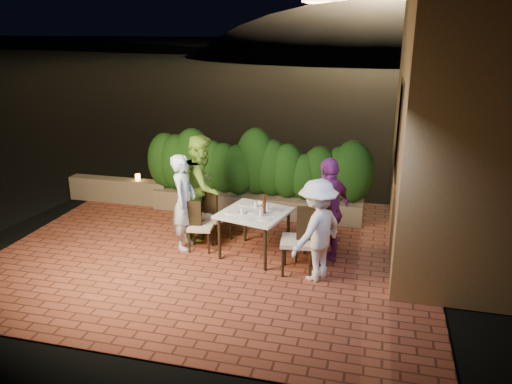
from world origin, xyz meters
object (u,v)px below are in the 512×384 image
(dining_table, at_px, (254,233))
(diner_blue, at_px, (184,202))
(chair_left_front, at_px, (201,226))
(diner_white, at_px, (317,230))
(parapet_lamp, at_px, (138,177))
(chair_right_back, at_px, (311,233))
(beer_bottle, at_px, (264,204))
(diner_purple, at_px, (329,211))
(bowl, at_px, (258,204))
(chair_right_front, at_px, (298,240))
(diner_green, at_px, (202,187))
(chair_left_back, at_px, (217,216))

(dining_table, xyz_separation_m, diner_blue, (-1.21, 0.02, 0.43))
(diner_blue, bearing_deg, dining_table, -95.21)
(chair_left_front, height_order, diner_white, diner_white)
(diner_white, bearing_deg, parapet_lamp, -90.04)
(chair_left_front, height_order, chair_right_back, chair_right_back)
(beer_bottle, xyz_separation_m, diner_purple, (1.01, 0.05, -0.05))
(bowl, relative_size, chair_left_front, 0.22)
(bowl, relative_size, diner_blue, 0.12)
(chair_right_front, bearing_deg, bowl, -49.28)
(diner_blue, bearing_deg, diner_green, -17.37)
(chair_right_back, xyz_separation_m, diner_white, (0.16, -0.58, 0.30))
(chair_right_back, xyz_separation_m, diner_green, (-2.00, 0.53, 0.46))
(diner_blue, distance_m, diner_white, 2.36)
(chair_right_front, relative_size, parapet_lamp, 7.59)
(chair_right_back, height_order, diner_white, diner_white)
(chair_right_back, height_order, diner_blue, diner_blue)
(bowl, relative_size, parapet_lamp, 1.34)
(chair_right_front, xyz_separation_m, diner_purple, (0.40, 0.45, 0.32))
(chair_right_front, bearing_deg, diner_blue, -18.85)
(chair_right_front, xyz_separation_m, diner_blue, (-1.99, 0.45, 0.27))
(parapet_lamp, bearing_deg, diner_white, -30.48)
(beer_bottle, distance_m, diner_blue, 1.38)
(chair_left_back, relative_size, diner_blue, 0.55)
(chair_right_front, relative_size, diner_white, 0.70)
(diner_green, bearing_deg, chair_left_back, -116.50)
(chair_right_back, distance_m, diner_green, 2.12)
(chair_right_front, distance_m, diner_purple, 0.68)
(dining_table, xyz_separation_m, chair_left_front, (-0.92, -0.02, 0.05))
(dining_table, bearing_deg, parapet_lamp, 148.32)
(diner_white, bearing_deg, bowl, -97.86)
(diner_purple, bearing_deg, chair_right_back, -63.26)
(parapet_lamp, bearing_deg, bowl, -27.25)
(beer_bottle, xyz_separation_m, diner_blue, (-1.37, 0.05, -0.10))
(diner_white, bearing_deg, chair_right_front, -81.69)
(diner_green, bearing_deg, diner_blue, 164.27)
(chair_right_front, bearing_deg, diner_white, 151.67)
(bowl, distance_m, diner_purple, 1.23)
(chair_right_front, bearing_deg, dining_table, -34.96)
(chair_left_back, xyz_separation_m, chair_right_back, (1.71, -0.40, 0.01))
(diner_green, bearing_deg, diner_white, -119.90)
(chair_right_front, height_order, chair_right_back, chair_right_front)
(beer_bottle, distance_m, chair_left_back, 1.16)
(bowl, xyz_separation_m, chair_right_front, (0.79, -0.74, -0.24))
(beer_bottle, distance_m, diner_white, 1.06)
(chair_right_front, distance_m, chair_right_back, 0.48)
(chair_left_back, distance_m, diner_blue, 0.69)
(chair_left_front, height_order, diner_blue, diner_blue)
(beer_bottle, bearing_deg, diner_purple, 2.92)
(chair_left_back, relative_size, diner_white, 0.58)
(diner_white, xyz_separation_m, parapet_lamp, (-4.07, 2.40, -0.19))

